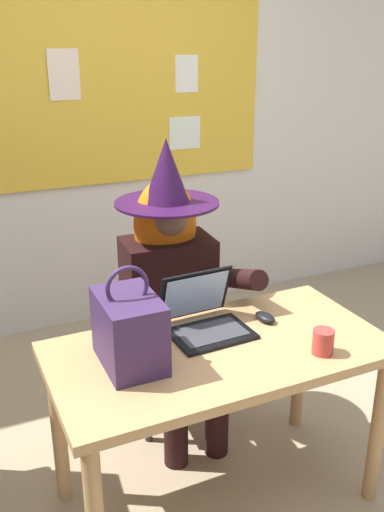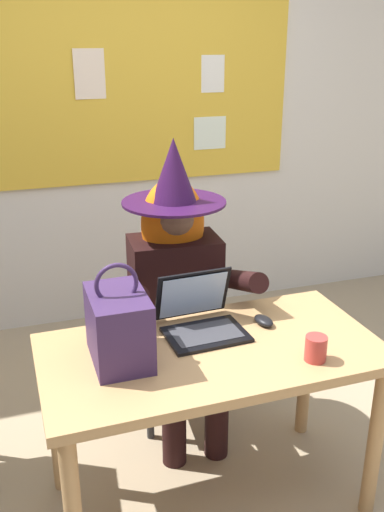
% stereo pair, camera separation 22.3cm
% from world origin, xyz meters
% --- Properties ---
extents(ground_plane, '(24.00, 24.00, 0.00)m').
position_xyz_m(ground_plane, '(0.00, 0.00, 0.00)').
color(ground_plane, tan).
extents(wall_back_bulletin, '(5.50, 2.05, 2.98)m').
position_xyz_m(wall_back_bulletin, '(-0.00, 1.81, 1.50)').
color(wall_back_bulletin, silver).
rests_on(wall_back_bulletin, ground).
extents(desk_main, '(1.30, 0.68, 0.73)m').
position_xyz_m(desk_main, '(0.03, -0.05, 0.63)').
color(desk_main, tan).
rests_on(desk_main, ground).
extents(chair_at_desk, '(0.45, 0.45, 0.88)m').
position_xyz_m(chair_at_desk, '(0.08, 0.64, 0.49)').
color(chair_at_desk, '#4C1E19').
rests_on(chair_at_desk, ground).
extents(person_costumed, '(0.62, 0.72, 1.42)m').
position_xyz_m(person_costumed, '(0.07, 0.52, 0.78)').
color(person_costumed, black).
rests_on(person_costumed, ground).
extents(laptop, '(0.33, 0.31, 0.23)m').
position_xyz_m(laptop, '(0.03, 0.10, 0.78)').
color(laptop, black).
rests_on(laptop, desk_main).
extents(computer_mouse, '(0.08, 0.11, 0.03)m').
position_xyz_m(computer_mouse, '(0.29, 0.06, 0.74)').
color(computer_mouse, black).
rests_on(computer_mouse, desk_main).
extents(handbag, '(0.20, 0.30, 0.38)m').
position_xyz_m(handbag, '(-0.32, -0.02, 0.86)').
color(handbag, '#38234C').
rests_on(handbag, desk_main).
extents(coffee_mug, '(0.08, 0.08, 0.09)m').
position_xyz_m(coffee_mug, '(0.35, -0.25, 0.77)').
color(coffee_mug, '#B23833').
rests_on(coffee_mug, desk_main).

